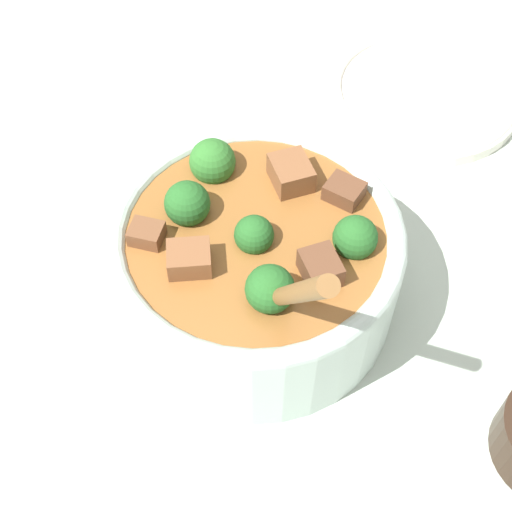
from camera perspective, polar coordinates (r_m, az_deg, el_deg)
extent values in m
plane|color=#ADBCAD|center=(0.61, 0.00, -3.45)|extent=(4.00, 4.00, 0.00)
cylinder|color=#B2C6BC|center=(0.57, 0.00, -1.05)|extent=(0.23, 0.23, 0.09)
torus|color=#B2C6BC|center=(0.53, 0.00, 1.68)|extent=(0.23, 0.23, 0.02)
cylinder|color=brown|center=(0.55, 0.00, 0.10)|extent=(0.20, 0.20, 0.05)
sphere|color=#235B23|center=(0.52, 0.16, 1.66)|extent=(0.03, 0.03, 0.03)
cylinder|color=#6B9956|center=(0.54, 0.15, 0.24)|extent=(0.01, 0.01, 0.01)
sphere|color=#235B23|center=(0.53, 7.94, 1.48)|extent=(0.03, 0.03, 0.03)
cylinder|color=#6B9956|center=(0.54, 7.65, -0.09)|extent=(0.01, 0.01, 0.02)
sphere|color=#2D6B28|center=(0.57, -3.50, 7.55)|extent=(0.04, 0.04, 0.04)
cylinder|color=#6B9956|center=(0.59, -3.38, 5.74)|extent=(0.01, 0.01, 0.02)
sphere|color=#235B23|center=(0.49, 1.12, -2.66)|extent=(0.04, 0.04, 0.04)
cylinder|color=#6B9956|center=(0.51, 1.08, -4.24)|extent=(0.01, 0.01, 0.02)
sphere|color=#235B23|center=(0.54, -5.52, 4.20)|extent=(0.04, 0.04, 0.04)
cylinder|color=#6B9956|center=(0.56, -5.32, 2.50)|extent=(0.01, 0.01, 0.02)
cube|color=brown|center=(0.56, 2.81, 6.48)|extent=(0.04, 0.04, 0.03)
cube|color=brown|center=(0.51, -5.35, -0.40)|extent=(0.04, 0.03, 0.02)
cube|color=brown|center=(0.53, -8.72, 1.62)|extent=(0.03, 0.02, 0.02)
cube|color=brown|center=(0.51, 5.17, -1.06)|extent=(0.04, 0.04, 0.02)
cube|color=brown|center=(0.56, 7.04, 4.96)|extent=(0.03, 0.03, 0.02)
ellipsoid|color=brown|center=(0.51, 1.47, -3.38)|extent=(0.04, 0.03, 0.01)
cylinder|color=brown|center=(0.42, 3.21, -2.99)|extent=(0.06, 0.10, 0.15)
cylinder|color=silver|center=(0.79, 13.23, 12.45)|extent=(0.20, 0.20, 0.01)
torus|color=silver|center=(0.79, 13.32, 12.78)|extent=(0.19, 0.19, 0.01)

